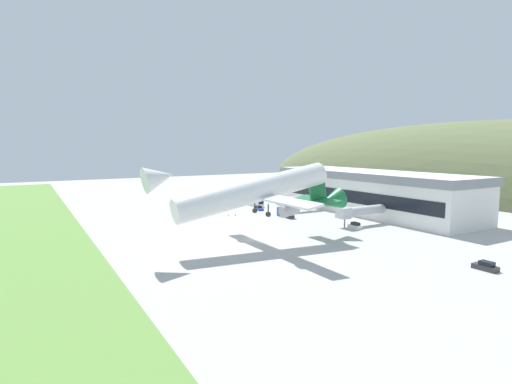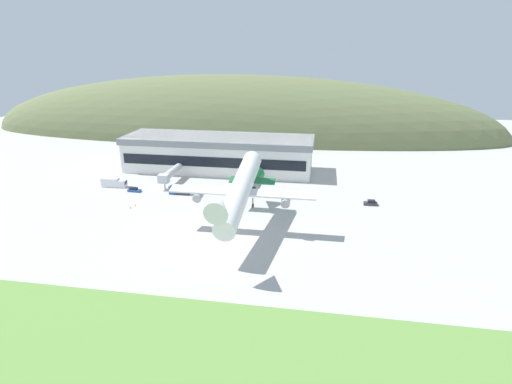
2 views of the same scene
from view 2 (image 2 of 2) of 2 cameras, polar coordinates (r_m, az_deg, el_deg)
name	(u,v)px [view 2 (image 2 of 2)]	position (r m, az deg, el deg)	size (l,w,h in m)	color
ground_plane	(224,228)	(107.87, -4.59, -5.16)	(400.53, 400.53, 0.00)	#B7B5AF
grass_strip_foreground	(154,350)	(70.43, -14.35, -20.99)	(360.48, 28.23, 0.08)	#669342
hill_backdrop	(233,134)	(227.90, -3.30, 8.24)	(290.49, 63.94, 65.30)	#667047
terminal_building	(219,151)	(157.36, -5.36, 5.82)	(73.31, 21.95, 13.56)	white
jetway_0	(170,173)	(144.06, -12.15, 2.62)	(3.38, 16.99, 5.43)	silver
jetway_1	(247,177)	(136.93, -1.24, 2.17)	(3.38, 16.18, 5.43)	silver
cargo_airplane	(241,190)	(100.81, -2.13, 0.35)	(37.93, 48.82, 13.52)	white
service_car_0	(252,190)	(134.22, -0.56, 0.32)	(4.14, 2.03, 1.64)	silver
service_car_1	(134,190)	(140.40, -17.01, 0.28)	(4.51, 2.13, 1.48)	#264C99
service_car_2	(371,203)	(127.77, 16.07, -1.52)	(4.12, 1.91, 1.60)	#333338
fuel_truck	(179,190)	(134.15, -10.88, 0.31)	(6.76, 2.38, 3.11)	#264C99
box_truck	(114,183)	(147.32, -19.67, 1.25)	(8.71, 3.07, 3.15)	silver
traffic_cone_0	(135,205)	(127.86, -16.88, -1.77)	(0.52, 0.52, 0.58)	orange
traffic_cone_1	(131,207)	(126.27, -17.49, -2.11)	(0.52, 0.52, 0.58)	orange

